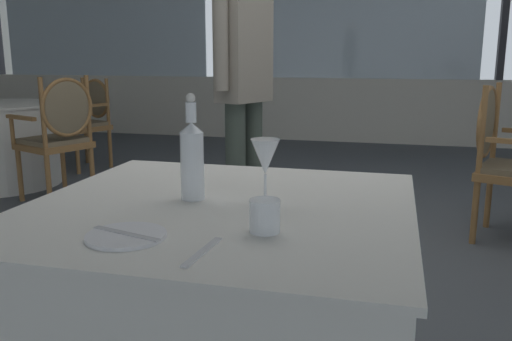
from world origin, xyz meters
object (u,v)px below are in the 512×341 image
at_px(dining_chair_0_2, 60,129).
at_px(dining_chair_0_3, 87,116).
at_px(side_plate, 126,236).
at_px(diner_person_1, 244,77).
at_px(dining_chair_1_3, 505,152).
at_px(water_tumbler, 265,216).
at_px(water_bottle, 191,158).
at_px(wine_glass, 265,158).

bearing_deg(dining_chair_0_2, dining_chair_0_3, -44.79).
xyz_separation_m(side_plate, diner_person_1, (-0.32, 2.21, 0.28)).
height_order(side_plate, dining_chair_1_3, dining_chair_1_3).
bearing_deg(diner_person_1, water_tumbler, -50.32).
height_order(dining_chair_0_3, diner_person_1, diner_person_1).
relative_size(side_plate, water_bottle, 0.61).
bearing_deg(water_bottle, diner_person_1, 100.74).
relative_size(side_plate, water_tumbler, 2.34).
distance_m(water_bottle, dining_chair_0_3, 4.30).
bearing_deg(side_plate, dining_chair_1_3, 62.54).
distance_m(water_bottle, dining_chair_1_3, 2.50).
bearing_deg(water_bottle, water_tumbler, -40.63).
bearing_deg(diner_person_1, wine_glass, -49.81).
xyz_separation_m(dining_chair_1_3, diner_person_1, (-1.62, -0.29, 0.46)).
relative_size(side_plate, diner_person_1, 0.11).
bearing_deg(water_bottle, side_plate, -93.73).
relative_size(dining_chair_0_2, dining_chair_1_3, 1.02).
relative_size(water_tumbler, dining_chair_0_2, 0.08).
bearing_deg(water_tumbler, diner_person_1, 107.00).
relative_size(side_plate, dining_chair_0_3, 0.21).
height_order(water_tumbler, dining_chair_1_3, dining_chair_1_3).
distance_m(dining_chair_1_3, diner_person_1, 1.71).
xyz_separation_m(side_plate, dining_chair_1_3, (1.30, 2.50, -0.17)).
bearing_deg(water_bottle, dining_chair_1_3, 59.04).
bearing_deg(dining_chair_0_2, dining_chair_1_3, -159.18).
relative_size(wine_glass, dining_chair_0_2, 0.19).
relative_size(side_plate, dining_chair_1_3, 0.20).
height_order(water_bottle, dining_chair_1_3, water_bottle).
relative_size(water_tumbler, dining_chair_0_3, 0.09).
distance_m(water_bottle, dining_chair_0_2, 2.96).
bearing_deg(dining_chair_1_3, dining_chair_0_2, -161.51).
relative_size(dining_chair_0_2, diner_person_1, 0.56).
bearing_deg(water_bottle, wine_glass, 1.38).
bearing_deg(dining_chair_1_3, side_plate, -97.59).
height_order(wine_glass, dining_chair_0_3, wine_glass).
height_order(wine_glass, dining_chair_0_2, dining_chair_0_2).
xyz_separation_m(water_bottle, diner_person_1, (-0.35, 1.84, 0.16)).
bearing_deg(dining_chair_0_3, water_bottle, 57.96).
relative_size(side_plate, wine_glass, 1.01).
bearing_deg(side_plate, diner_person_1, 98.33).
xyz_separation_m(water_bottle, dining_chair_0_2, (-1.96, 2.20, -0.28)).
xyz_separation_m(water_tumbler, diner_person_1, (-0.64, 2.09, 0.25)).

